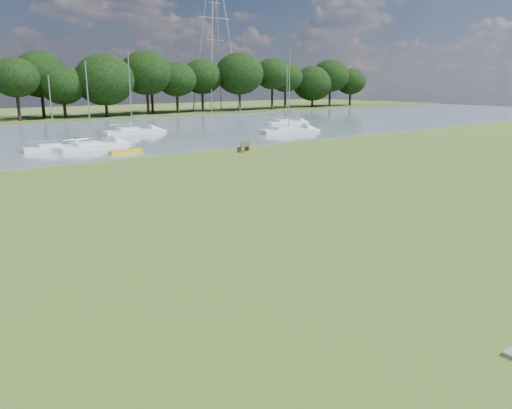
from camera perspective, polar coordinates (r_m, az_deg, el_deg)
ground at (r=22.73m, az=0.03°, el=-2.29°), size 220.00×220.00×0.00m
river at (r=61.12m, az=-24.83°, el=6.78°), size 220.00×40.00×0.10m
riverbank_bench at (r=45.81m, az=-1.39°, el=6.64°), size 1.60×1.03×0.95m
kayak at (r=46.01m, az=-14.64°, el=5.88°), size 3.06×0.94×0.30m
pylon at (r=104.74m, az=-4.74°, el=20.78°), size 6.92×4.85×29.61m
tree_line at (r=88.01m, az=-23.84°, el=13.09°), size 159.23×9.30×11.25m
sailboat_1 at (r=49.62m, az=-22.06°, el=6.15°), size 5.61×1.93×6.78m
sailboat_2 at (r=61.54m, az=3.68°, el=8.58°), size 7.22×3.41×9.82m
sailboat_4 at (r=61.65m, az=-14.01°, el=8.25°), size 6.88×1.99×9.54m
sailboat_6 at (r=73.37m, az=3.45°, el=9.43°), size 6.61×2.37×8.42m
sailboat_7 at (r=49.72m, az=-18.35°, el=6.51°), size 7.02×3.17×8.02m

